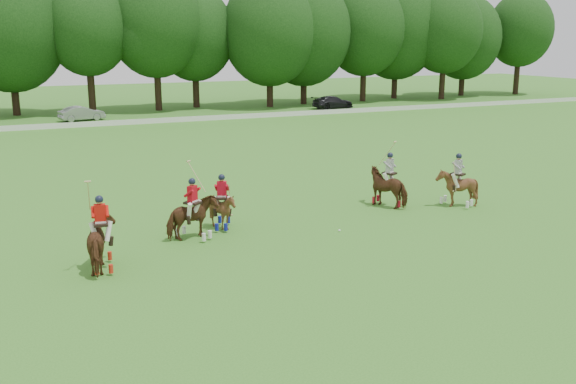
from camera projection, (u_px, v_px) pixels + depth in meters
name	position (u px, v px, depth m)	size (l,w,h in m)	color
ground	(297.00, 265.00, 21.14)	(180.00, 180.00, 0.00)	#337020
tree_line	(90.00, 28.00, 61.94)	(117.98, 14.32, 14.75)	black
boundary_rail	(110.00, 123.00, 54.79)	(120.00, 0.10, 0.44)	white
car_mid	(82.00, 113.00, 57.99)	(1.40, 4.01, 1.32)	#95959A
car_right	(333.00, 102.00, 68.25)	(1.85, 4.55, 1.32)	black
polo_red_a	(102.00, 243.00, 20.53)	(1.34, 2.19, 2.99)	#452212
polo_red_b	(193.00, 218.00, 23.65)	(2.10, 2.06, 2.86)	#452212
polo_red_c	(222.00, 210.00, 24.98)	(1.61, 1.69, 2.18)	#452212
polo_stripe_a	(389.00, 187.00, 28.39)	(1.81, 2.21, 2.95)	#452212
polo_stripe_b	(457.00, 187.00, 28.32)	(1.91, 1.98, 2.38)	#452212
polo_ball	(339.00, 230.00, 24.76)	(0.09, 0.09, 0.09)	white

